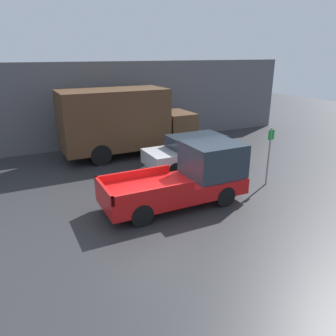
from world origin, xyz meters
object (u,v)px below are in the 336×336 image
car (194,151)px  parking_sign (269,153)px  pickup_truck (189,177)px  delivery_truck (123,121)px

car → parking_sign: (1.52, -3.40, 0.60)m
pickup_truck → delivery_truck: delivery_truck is taller
parking_sign → pickup_truck: bearing=-179.3°
pickup_truck → parking_sign: parking_sign is taller
delivery_truck → parking_sign: 7.80m
car → parking_sign: 3.78m
pickup_truck → delivery_truck: 6.81m
delivery_truck → pickup_truck: bearing=-88.7°
car → delivery_truck: 4.25m
pickup_truck → car: bearing=56.5°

